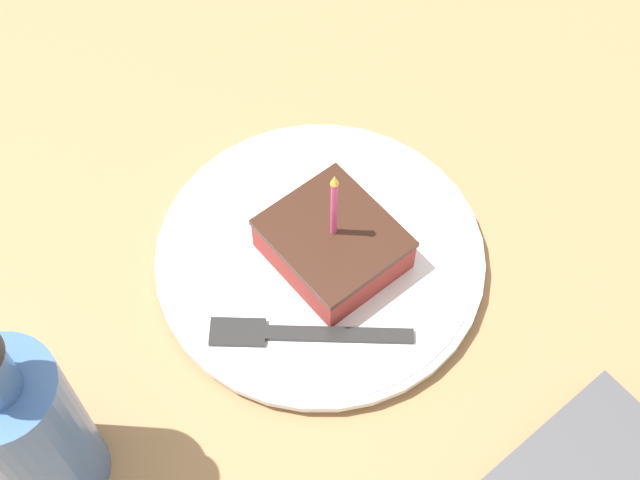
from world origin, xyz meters
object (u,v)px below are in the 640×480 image
Objects in this scene: plate at (320,257)px; fork at (296,334)px; cake_slice at (330,240)px; bottle at (29,429)px.

plate is 2.08× the size of fork.
bottle is at bearing -87.78° from cake_slice.
cake_slice is at bearing 120.94° from fork.
plate is 0.08m from fork.
fork is (0.04, -0.07, -0.02)m from cake_slice.
bottle is (-0.03, -0.20, 0.07)m from fork.
plate is 1.29× the size of bottle.
bottle is at bearing -86.55° from plate.
plate is 2.45× the size of cake_slice.
cake_slice is 0.28m from bottle.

